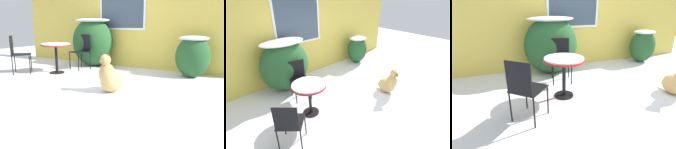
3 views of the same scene
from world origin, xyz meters
The scene contains 7 objects.
ground_plane centered at (0.00, 0.00, 0.00)m, with size 16.00×16.00×0.00m, color white.
house_wall centered at (-0.01, 2.20, 1.43)m, with size 8.00×0.10×2.80m.
shrub_left centered at (-0.88, 1.73, 0.74)m, with size 1.36×0.86×1.41m.
shrub_middle centered at (2.04, 1.70, 0.52)m, with size 0.79×0.65×0.98m.
patio_table centered at (-1.05, 0.40, 0.64)m, with size 0.75×0.75×0.77m.
patio_chair_near_table centered at (-0.83, 1.17, 0.54)m, with size 0.53×0.53×0.96m.
patio_chair_far_side centered at (-1.84, -0.14, 0.54)m, with size 0.62×0.62×0.96m.
Camera 3 is at (-2.12, -2.43, 1.60)m, focal length 28.00 mm.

